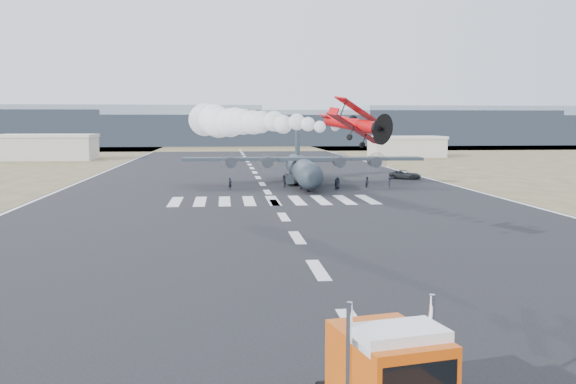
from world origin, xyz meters
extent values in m
plane|color=black|center=(0.00, 0.00, 0.00)|extent=(500.00, 500.00, 0.00)
cube|color=brown|center=(0.00, 230.00, 0.00)|extent=(500.00, 80.00, 0.00)
cube|color=slate|center=(-65.00, 260.00, 8.50)|extent=(150.00, 50.00, 17.00)
cube|color=slate|center=(0.00, 260.00, 6.50)|extent=(150.00, 50.00, 13.00)
cube|color=slate|center=(65.00, 260.00, 7.50)|extent=(150.00, 50.00, 15.00)
cube|color=slate|center=(130.00, 260.00, 8.50)|extent=(150.00, 50.00, 17.00)
cube|color=#A8A395|center=(-52.00, 145.00, 3.00)|extent=(24.00, 14.00, 6.00)
cube|color=beige|center=(-52.00, 145.00, 6.30)|extent=(24.50, 14.50, 0.80)
cube|color=#A8A395|center=(46.00, 150.00, 2.60)|extent=(20.00, 12.00, 5.20)
cube|color=beige|center=(46.00, 150.00, 5.50)|extent=(20.50, 12.50, 0.80)
cube|color=#DD5B0D|center=(-1.05, -11.65, 2.28)|extent=(2.92, 2.36, 2.28)
cube|color=black|center=(-0.87, -12.51, 2.64)|extent=(2.26, 0.59, 0.93)
cube|color=white|center=(-1.12, -11.34, 3.47)|extent=(2.88, 2.16, 0.52)
cube|color=#DD5B0D|center=(-1.44, -9.82, 1.97)|extent=(2.96, 2.56, 2.69)
cylinder|color=#BB0C12|center=(2.70, 14.24, 9.53)|extent=(2.36, 4.69, 0.84)
sphere|color=black|center=(2.64, 14.42, 9.85)|extent=(0.65, 0.65, 0.65)
cylinder|color=black|center=(3.46, 12.13, 9.53)|extent=(1.07, 0.84, 0.93)
cylinder|color=black|center=(3.57, 11.82, 9.53)|extent=(1.95, 0.72, 2.06)
cube|color=#BB0C12|center=(2.83, 13.89, 9.20)|extent=(5.22, 2.62, 2.27)
cube|color=#BB0C12|center=(2.92, 13.63, 10.32)|extent=(5.38, 2.68, 2.34)
cube|color=#BB0C12|center=(1.98, 16.27, 9.99)|extent=(0.37, 0.82, 0.93)
cube|color=#BB0C12|center=(1.98, 16.27, 9.53)|extent=(1.98, 1.24, 0.07)
cylinder|color=black|center=(2.25, 13.29, 8.40)|extent=(0.24, 0.43, 0.41)
cylinder|color=black|center=(3.66, 13.79, 8.40)|extent=(0.24, 0.43, 0.41)
sphere|color=white|center=(1.92, 16.45, 9.53)|extent=(0.65, 0.65, 0.65)
sphere|color=white|center=(1.17, 18.56, 9.55)|extent=(0.88, 0.88, 0.88)
sphere|color=white|center=(0.42, 20.67, 9.58)|extent=(1.11, 1.11, 1.11)
sphere|color=white|center=(-0.33, 22.79, 9.61)|extent=(1.34, 1.34, 1.34)
sphere|color=white|center=(-1.09, 24.90, 9.64)|extent=(1.57, 1.57, 1.57)
sphere|color=white|center=(-1.84, 27.02, 9.67)|extent=(1.81, 1.81, 1.81)
sphere|color=white|center=(-2.59, 29.13, 9.69)|extent=(2.04, 2.04, 2.04)
sphere|color=white|center=(-3.34, 31.24, 9.72)|extent=(2.27, 2.27, 2.27)
sphere|color=white|center=(-4.09, 33.36, 9.75)|extent=(2.50, 2.50, 2.50)
sphere|color=white|center=(-4.84, 35.47, 9.78)|extent=(2.73, 2.73, 2.73)
sphere|color=white|center=(-5.60, 37.59, 9.81)|extent=(2.96, 2.96, 2.96)
sphere|color=white|center=(-6.35, 39.70, 9.83)|extent=(3.19, 3.19, 3.19)
sphere|color=white|center=(-7.10, 41.81, 9.86)|extent=(3.42, 3.42, 3.42)
sphere|color=white|center=(-7.85, 43.93, 9.89)|extent=(3.65, 3.65, 3.65)
cylinder|color=black|center=(6.17, 69.91, 2.38)|extent=(4.79, 25.81, 3.67)
sphere|color=black|center=(5.61, 57.08, 2.38)|extent=(3.67, 3.67, 3.67)
cone|color=black|center=(6.74, 82.73, 2.38)|extent=(3.91, 5.66, 3.67)
cube|color=black|center=(6.13, 68.99, 4.13)|extent=(36.82, 5.46, 0.46)
cylinder|color=black|center=(-4.88, 69.01, 3.67)|extent=(1.80, 3.55, 1.65)
cylinder|color=#3F3F44|center=(-4.96, 67.18, 3.67)|extent=(3.12, 0.18, 3.12)
cylinder|color=black|center=(0.61, 68.77, 3.67)|extent=(1.80, 3.55, 1.65)
cylinder|color=#3F3F44|center=(0.53, 66.94, 3.67)|extent=(3.12, 0.18, 3.12)
cylinder|color=black|center=(11.61, 68.29, 3.67)|extent=(1.80, 3.55, 1.65)
cylinder|color=#3F3F44|center=(11.53, 66.46, 3.67)|extent=(3.12, 0.18, 3.12)
cylinder|color=black|center=(17.11, 68.05, 3.67)|extent=(1.80, 3.55, 1.65)
cylinder|color=#3F3F44|center=(17.03, 66.22, 3.67)|extent=(3.12, 0.18, 3.12)
cube|color=black|center=(6.66, 80.90, 6.97)|extent=(0.73, 4.15, 7.34)
cube|color=black|center=(6.68, 81.36, 3.12)|extent=(12.95, 3.31, 0.32)
cube|color=black|center=(4.20, 70.91, 1.01)|extent=(1.34, 5.55, 1.47)
cylinder|color=black|center=(4.20, 70.91, 0.50)|extent=(0.50, 1.03, 1.01)
cube|color=black|center=(8.23, 70.73, 1.01)|extent=(1.34, 5.55, 1.47)
cylinder|color=black|center=(8.23, 70.73, 0.50)|extent=(0.50, 1.03, 1.01)
cylinder|color=black|center=(5.73, 59.83, 0.41)|extent=(0.40, 0.84, 0.83)
imported|color=black|center=(25.04, 78.42, 0.75)|extent=(5.97, 4.62, 1.51)
imported|color=black|center=(-5.16, 63.58, 0.89)|extent=(0.84, 0.84, 1.79)
imported|color=black|center=(2.92, 66.51, 0.93)|extent=(0.64, 0.95, 1.87)
imported|color=black|center=(18.08, 62.31, 0.91)|extent=(0.80, 1.27, 1.82)
imported|color=black|center=(9.95, 61.68, 0.79)|extent=(0.64, 1.00, 1.58)
imported|color=black|center=(10.54, 63.39, 0.87)|extent=(0.92, 0.99, 1.73)
imported|color=black|center=(5.19, 63.33, 0.80)|extent=(1.32, 1.44, 1.60)
imported|color=black|center=(5.44, 61.25, 0.89)|extent=(0.84, 0.81, 1.79)
imported|color=black|center=(15.35, 64.99, 0.79)|extent=(0.89, 0.86, 1.59)
camera|label=1|loc=(-6.13, -28.88, 9.60)|focal=40.00mm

